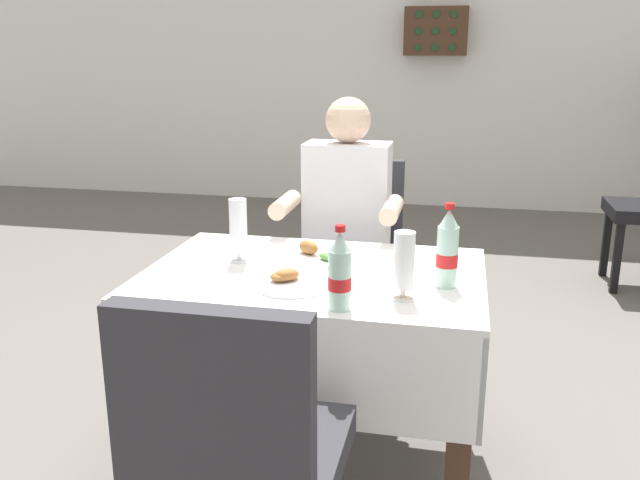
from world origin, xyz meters
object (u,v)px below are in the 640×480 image
Objects in this scene: chair_near_camera_side at (240,453)px; plate_near_camera at (289,281)px; main_dining_table at (314,321)px; cola_bottle_secondary at (340,273)px; beer_glass_left at (404,263)px; seated_diner_far at (345,229)px; chair_far_diner_seat at (351,257)px; cola_bottle_primary at (447,251)px; beer_glass_middle at (238,230)px; wall_bottle_rack at (436,31)px; plate_far_diner at (323,255)px.

chair_near_camera_side is 0.66m from plate_near_camera.
main_dining_table is 4.55× the size of cola_bottle_secondary.
plate_near_camera is at bearing 173.23° from beer_glass_left.
seated_diner_far reaches higher than cola_bottle_secondary.
chair_far_diner_seat is 4.76× the size of beer_glass_left.
main_dining_table is 4.23× the size of cola_bottle_primary.
chair_near_camera_side is 0.72m from beer_glass_left.
beer_glass_middle is at bearing -110.95° from chair_far_diner_seat.
beer_glass_left is 4.52m from wall_bottle_rack.
plate_far_diner is (0.04, 0.30, -0.00)m from plate_near_camera.
chair_far_diner_seat reaches higher than plate_near_camera.
cola_bottle_secondary reaches higher than beer_glass_middle.
wall_bottle_rack reaches higher than cola_bottle_secondary.
wall_bottle_rack reaches higher than chair_far_diner_seat.
plate_near_camera is 0.32m from beer_glass_middle.
cola_bottle_primary is at bearing -7.14° from main_dining_table.
main_dining_table is 4.38× the size of plate_far_diner.
chair_far_diner_seat is 1.55m from chair_near_camera_side.
beer_glass_left is 0.18m from cola_bottle_primary.
plate_near_camera is at bearing -41.38° from beer_glass_middle.
seated_diner_far is at bearing 87.78° from plate_near_camera.
plate_near_camera is 0.50m from cola_bottle_primary.
chair_near_camera_side is (0.00, -0.77, -0.01)m from main_dining_table.
chair_near_camera_side is 3.97× the size of cola_bottle_secondary.
chair_near_camera_side reaches higher than beer_glass_left.
chair_far_diner_seat is at bearing 97.57° from cola_bottle_secondary.
main_dining_table is at bearing 114.97° from cola_bottle_secondary.
chair_near_camera_side is at bearing -90.00° from plate_far_diner.
seated_diner_far reaches higher than beer_glass_left.
plate_far_diner is at bearing 90.03° from main_dining_table.
beer_glass_left is at bearing -69.29° from seated_diner_far.
chair_far_diner_seat is at bearing 89.99° from plate_far_diner.
wall_bottle_rack reaches higher than plate_far_diner.
plate_far_diner is at bearing 90.00° from chair_near_camera_side.
beer_glass_middle is 0.39× the size of wall_bottle_rack.
cola_bottle_primary reaches higher than beer_glass_middle.
wall_bottle_rack is (0.22, 4.41, 0.86)m from plate_near_camera.
beer_glass_middle is (-0.28, -0.09, 0.10)m from plate_far_diner.
plate_far_diner is 0.49m from cola_bottle_primary.
beer_glass_middle is at bearing 108.43° from chair_near_camera_side.
chair_near_camera_side reaches higher than beer_glass_middle.
cola_bottle_primary reaches higher than main_dining_table.
cola_bottle_secondary is at bearing -72.47° from plate_far_diner.
wall_bottle_rack is (-0.14, 4.45, 0.77)m from beer_glass_left.
cola_bottle_primary reaches higher than chair_near_camera_side.
wall_bottle_rack reaches higher than plate_near_camera.
main_dining_table is 0.68m from seated_diner_far.
chair_near_camera_side is 1.73× the size of wall_bottle_rack.
plate_near_camera is at bearing -92.22° from seated_diner_far.
cola_bottle_secondary is (0.16, -0.97, 0.13)m from seated_diner_far.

